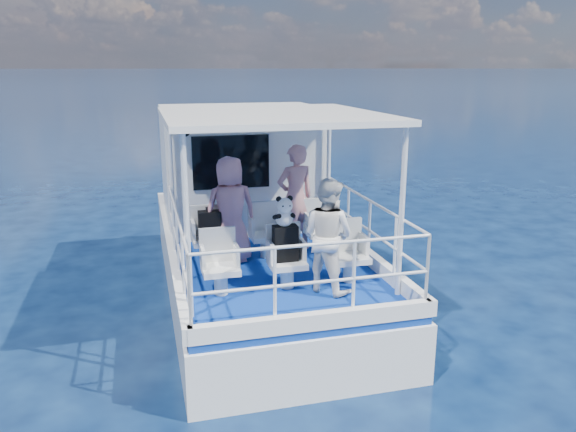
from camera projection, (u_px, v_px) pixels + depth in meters
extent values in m
plane|color=black|center=(270.00, 315.00, 8.89)|extent=(2000.00, 2000.00, 0.00)
cube|color=white|center=(257.00, 291.00, 9.83)|extent=(3.00, 7.00, 1.60)
cube|color=navy|center=(256.00, 245.00, 9.61)|extent=(2.90, 6.90, 0.10)
cube|color=white|center=(241.00, 166.00, 10.53)|extent=(2.85, 2.00, 2.20)
cube|color=white|center=(271.00, 115.00, 7.90)|extent=(3.00, 3.20, 0.08)
cylinder|color=white|center=(187.00, 229.00, 6.46)|extent=(0.07, 0.07, 2.20)
cylinder|color=white|center=(402.00, 214.00, 7.12)|extent=(0.07, 0.07, 2.20)
cylinder|color=white|center=(172.00, 181.00, 9.17)|extent=(0.07, 0.07, 2.20)
cylinder|color=white|center=(328.00, 173.00, 9.83)|extent=(0.07, 0.07, 2.20)
cube|color=silver|center=(209.00, 250.00, 8.58)|extent=(0.48, 0.46, 0.38)
cube|color=silver|center=(266.00, 245.00, 8.80)|extent=(0.48, 0.46, 0.38)
cube|color=silver|center=(321.00, 241.00, 9.02)|extent=(0.48, 0.46, 0.38)
cube|color=silver|center=(221.00, 280.00, 7.36)|extent=(0.48, 0.46, 0.38)
cube|color=silver|center=(287.00, 274.00, 7.59)|extent=(0.48, 0.46, 0.38)
cube|color=silver|center=(350.00, 268.00, 7.81)|extent=(0.48, 0.46, 0.38)
imported|color=#C37E89|center=(230.00, 210.00, 8.44)|extent=(0.65, 0.49, 1.63)
imported|color=tan|center=(295.00, 198.00, 9.02)|extent=(0.70, 0.52, 1.73)
imported|color=white|center=(328.00, 235.00, 7.35)|extent=(0.91, 0.94, 1.53)
cube|color=black|center=(210.00, 225.00, 8.42)|extent=(0.33, 0.19, 0.44)
cube|color=black|center=(285.00, 243.00, 7.49)|extent=(0.32, 0.18, 0.49)
cube|color=black|center=(209.00, 209.00, 8.35)|extent=(0.11, 0.06, 0.06)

